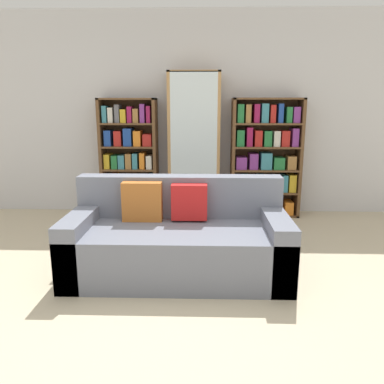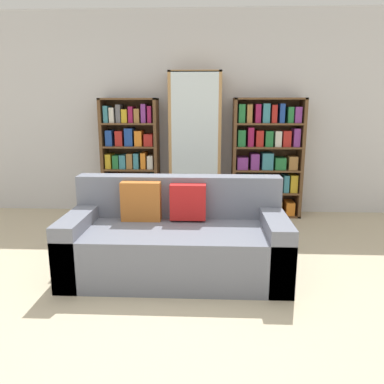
{
  "view_description": "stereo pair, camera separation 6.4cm",
  "coord_description": "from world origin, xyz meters",
  "views": [
    {
      "loc": [
        0.27,
        -2.61,
        1.47
      ],
      "look_at": [
        0.15,
        1.43,
        0.54
      ],
      "focal_mm": 35.0,
      "sensor_mm": 36.0,
      "label": 1
    },
    {
      "loc": [
        0.33,
        -2.61,
        1.47
      ],
      "look_at": [
        0.15,
        1.43,
        0.54
      ],
      "focal_mm": 35.0,
      "sensor_mm": 36.0,
      "label": 2
    }
  ],
  "objects": [
    {
      "name": "bookshelf_right",
      "position": [
        1.11,
        2.4,
        0.78
      ],
      "size": [
        0.92,
        0.32,
        1.57
      ],
      "color": "brown",
      "rests_on": "ground"
    },
    {
      "name": "bookshelf_left",
      "position": [
        -0.73,
        2.4,
        0.76
      ],
      "size": [
        0.76,
        0.32,
        1.57
      ],
      "color": "brown",
      "rests_on": "ground"
    },
    {
      "name": "ground_plane",
      "position": [
        0.0,
        0.0,
        0.0
      ],
      "size": [
        16.0,
        16.0,
        0.0
      ],
      "primitive_type": "plane",
      "color": "beige"
    },
    {
      "name": "couch",
      "position": [
        0.05,
        0.54,
        0.3
      ],
      "size": [
        1.91,
        0.88,
        0.83
      ],
      "color": "slate",
      "rests_on": "ground"
    },
    {
      "name": "display_cabinet",
      "position": [
        0.15,
        2.38,
        0.94
      ],
      "size": [
        0.68,
        0.36,
        1.9
      ],
      "color": "#AD7F4C",
      "rests_on": "ground"
    },
    {
      "name": "wine_bottle",
      "position": [
        0.75,
        1.97,
        0.17
      ],
      "size": [
        0.07,
        0.07,
        0.41
      ],
      "color": "black",
      "rests_on": "ground"
    },
    {
      "name": "wall_back",
      "position": [
        0.0,
        2.6,
        1.35
      ],
      "size": [
        6.82,
        0.06,
        2.7
      ],
      "color": "silver",
      "rests_on": "ground"
    }
  ]
}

